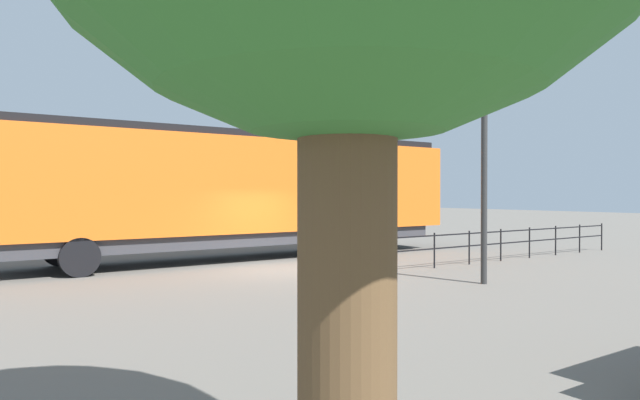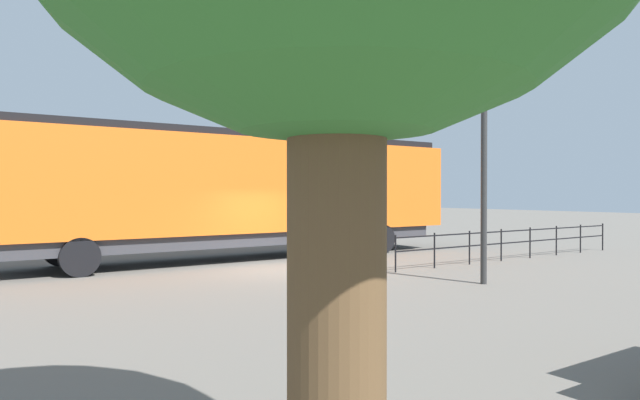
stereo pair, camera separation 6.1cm
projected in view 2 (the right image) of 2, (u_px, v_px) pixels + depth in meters
name	position (u px, v px, depth m)	size (l,w,h in m)	color
ground_plane	(283.00, 270.00, 17.16)	(120.00, 120.00, 0.00)	#666059
locomotive	(249.00, 189.00, 20.21)	(3.17, 17.26, 4.44)	orange
lamp_post	(484.00, 133.00, 14.39)	(0.49, 0.49, 5.55)	#2D2D2D
platform_fence	(516.00, 239.00, 19.76)	(0.05, 11.37, 1.10)	black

